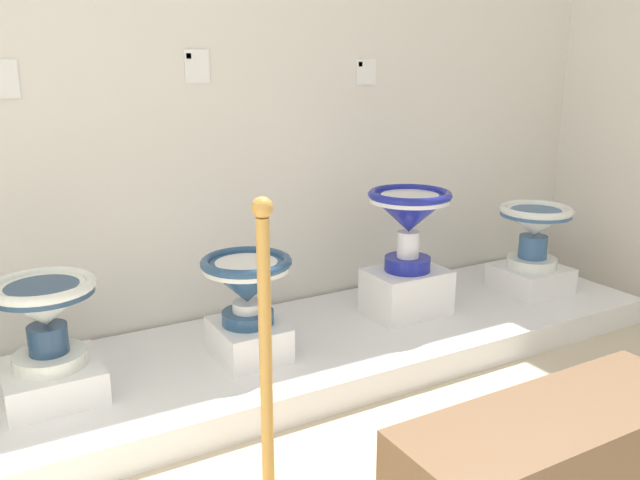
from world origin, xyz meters
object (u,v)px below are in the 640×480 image
antique_toilet_squat_floral (535,225)px  info_placard_second (197,66)px  plinth_block_squat_floral (530,278)px  info_placard_first (0,79)px  antique_toilet_pale_glazed (44,308)px  stanchion_post_near_left (267,415)px  plinth_block_broad_patterned (406,292)px  antique_toilet_broad_patterned (409,214)px  plinth_block_central_ornate (249,339)px  antique_toilet_central_ornate (247,280)px  museum_bench (554,469)px  info_placard_third (366,72)px  plinth_block_pale_glazed (53,381)px

antique_toilet_squat_floral → info_placard_second: 2.01m
plinth_block_squat_floral → info_placard_first: size_ratio=2.34×
antique_toilet_pale_glazed → info_placard_second: 1.29m
info_placard_first → antique_toilet_squat_floral: bearing=-11.6°
antique_toilet_pale_glazed → stanchion_post_near_left: 1.01m
antique_toilet_squat_floral → stanchion_post_near_left: (-2.04, -0.82, -0.18)m
plinth_block_broad_patterned → antique_toilet_broad_patterned: bearing=0.0°
plinth_block_squat_floral → info_placard_first: info_placard_first is taller
antique_toilet_squat_floral → plinth_block_central_ornate: bearing=-179.9°
antique_toilet_central_ornate → antique_toilet_broad_patterned: antique_toilet_broad_patterned is taller
antique_toilet_central_ornate → antique_toilet_broad_patterned: (0.91, 0.07, 0.18)m
antique_toilet_squat_floral → museum_bench: 1.90m
plinth_block_broad_patterned → info_placard_third: 1.19m
plinth_block_pale_glazed → info_placard_second: bearing=31.0°
plinth_block_pale_glazed → antique_toilet_central_ornate: bearing=-2.7°
antique_toilet_squat_floral → stanchion_post_near_left: bearing=-158.0°
antique_toilet_central_ornate → antique_toilet_squat_floral: antique_toilet_squat_floral is taller
info_placard_second → stanchion_post_near_left: size_ratio=0.15×
info_placard_first → info_placard_second: 0.83m
plinth_block_central_ornate → info_placard_third: bearing=29.2°
plinth_block_broad_patterned → plinth_block_pale_glazed: bearing=-179.1°
plinth_block_broad_patterned → antique_toilet_central_ornate: bearing=-175.9°
antique_toilet_pale_glazed → antique_toilet_central_ornate: antique_toilet_pale_glazed is taller
plinth_block_pale_glazed → stanchion_post_near_left: bearing=-59.0°
plinth_block_broad_patterned → info_placard_first: size_ratio=2.58×
antique_toilet_pale_glazed → plinth_block_central_ornate: antique_toilet_pale_glazed is taller
antique_toilet_pale_glazed → info_placard_third: bearing=15.6°
antique_toilet_central_ornate → antique_toilet_broad_patterned: size_ratio=0.94×
plinth_block_pale_glazed → plinth_block_central_ornate: plinth_block_central_ornate is taller
antique_toilet_pale_glazed → info_placard_third: size_ratio=2.93×
plinth_block_pale_glazed → info_placard_first: 1.23m
info_placard_third → info_placard_first: bearing=180.0°
plinth_block_broad_patterned → info_placard_third: info_placard_third is taller
antique_toilet_broad_patterned → antique_toilet_squat_floral: size_ratio=1.04×
antique_toilet_pale_glazed → antique_toilet_broad_patterned: (1.72, 0.03, 0.16)m
plinth_block_squat_floral → info_placard_first: (-2.57, 0.53, 1.12)m
antique_toilet_broad_patterned → museum_bench: 1.55m
antique_toilet_central_ornate → plinth_block_squat_floral: 1.77m
plinth_block_central_ornate → antique_toilet_squat_floral: size_ratio=0.86×
info_placard_third → stanchion_post_near_left: (-1.24, -1.35, -1.01)m
antique_toilet_central_ornate → antique_toilet_broad_patterned: bearing=4.1°
antique_toilet_broad_patterned → info_placard_first: info_placard_first is taller
antique_toilet_central_ornate → plinth_block_broad_patterned: size_ratio=0.99×
antique_toilet_broad_patterned → plinth_block_pale_glazed: bearing=-179.1°
stanchion_post_near_left → info_placard_second: bearing=77.4°
antique_toilet_pale_glazed → info_placard_first: size_ratio=2.53×
plinth_block_broad_patterned → antique_toilet_squat_floral: bearing=-4.2°
info_placard_first → info_placard_third: (1.77, -0.00, 0.01)m
antique_toilet_pale_glazed → stanchion_post_near_left: stanchion_post_near_left is taller
info_placard_third → antique_toilet_squat_floral: bearing=-33.4°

